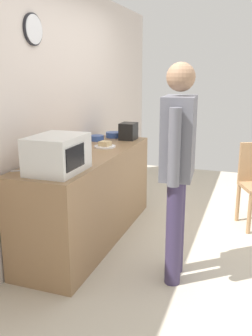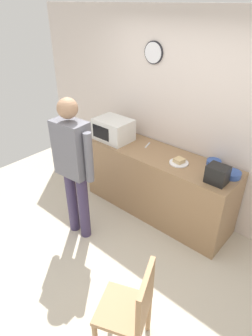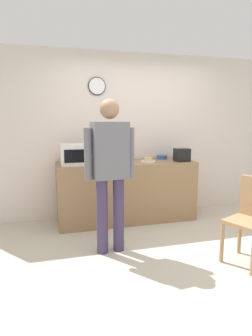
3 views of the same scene
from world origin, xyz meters
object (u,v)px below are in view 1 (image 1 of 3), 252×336
object	(u,v)px
sandwich_plate	(105,145)
toaster	(128,131)
spoon_utensil	(68,157)
salad_bowl	(114,135)
microwave	(57,154)
fork_utensil	(21,171)
person_standing	(178,158)
cereal_bowl	(97,138)

from	to	relation	value
sandwich_plate	toaster	distance (m)	0.54
sandwich_plate	spoon_utensil	size ratio (longest dim) A/B	1.37
salad_bowl	microwave	bearing A→B (deg)	-174.60
salad_bowl	spoon_utensil	distance (m)	1.19
fork_utensil	microwave	bearing A→B (deg)	-74.62
microwave	person_standing	bearing A→B (deg)	-74.46
sandwich_plate	microwave	bearing A→B (deg)	-178.54
sandwich_plate	spoon_utensil	distance (m)	0.60
salad_bowl	person_standing	xyz separation A→B (m)	(-1.41, -1.09, 0.10)
sandwich_plate	toaster	xyz separation A→B (m)	(0.53, -0.09, 0.08)
toaster	spoon_utensil	size ratio (longest dim) A/B	1.29
salad_bowl	cereal_bowl	bearing A→B (deg)	157.69
microwave	salad_bowl	xyz separation A→B (m)	(1.67, 0.16, -0.12)
spoon_utensil	microwave	bearing A→B (deg)	-160.49
cereal_bowl	spoon_utensil	distance (m)	0.93
microwave	toaster	size ratio (longest dim) A/B	2.27
microwave	salad_bowl	bearing A→B (deg)	5.40
fork_utensil	person_standing	size ratio (longest dim) A/B	0.10
sandwich_plate	person_standing	bearing A→B (deg)	-129.85
sandwich_plate	salad_bowl	bearing A→B (deg)	12.14
person_standing	spoon_utensil	bearing A→B (deg)	78.94
toaster	person_standing	xyz separation A→B (m)	(-1.33, -0.87, 0.03)
microwave	sandwich_plate	world-z (taller)	microwave
salad_bowl	spoon_utensil	world-z (taller)	salad_bowl
microwave	fork_utensil	world-z (taller)	microwave
toaster	spoon_utensil	bearing A→B (deg)	168.39
microwave	spoon_utensil	world-z (taller)	microwave
salad_bowl	spoon_utensil	bearing A→B (deg)	179.49
salad_bowl	fork_utensil	size ratio (longest dim) A/B	1.17
sandwich_plate	spoon_utensil	bearing A→B (deg)	166.47
microwave	cereal_bowl	bearing A→B (deg)	10.97
salad_bowl	cereal_bowl	xyz separation A→B (m)	(-0.27, 0.11, -0.00)
microwave	cereal_bowl	size ratio (longest dim) A/B	2.95
salad_bowl	person_standing	bearing A→B (deg)	-142.23
sandwich_plate	fork_utensil	bearing A→B (deg)	166.58
sandwich_plate	fork_utensil	size ratio (longest dim) A/B	1.37
toaster	spoon_utensil	distance (m)	1.14
fork_utensil	spoon_utensil	xyz separation A→B (m)	(0.56, -0.13, 0.00)
microwave	sandwich_plate	bearing A→B (deg)	1.46
cereal_bowl	fork_utensil	bearing A→B (deg)	178.84
microwave	sandwich_plate	size ratio (longest dim) A/B	2.15
microwave	sandwich_plate	xyz separation A→B (m)	(1.06, 0.03, -0.13)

